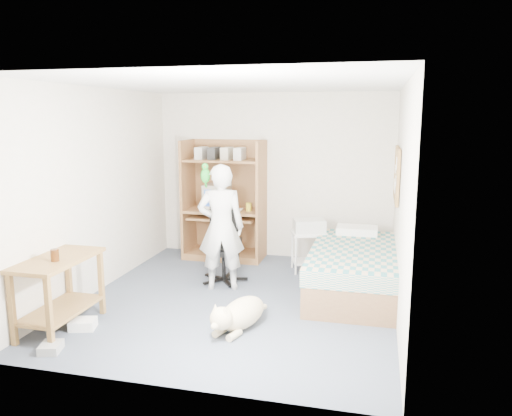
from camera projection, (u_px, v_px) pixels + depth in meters
The scene contains 21 objects.
floor at pixel (239, 300), 5.93m from camera, with size 4.00×4.00×0.00m, color #454D5E.
wall_back at pixel (274, 176), 7.61m from camera, with size 3.60×0.02×2.50m, color beige.
wall_right at pixel (401, 203), 5.28m from camera, with size 0.02×4.00×2.50m, color beige.
wall_left at pixel (97, 191), 6.12m from camera, with size 0.02×4.00×2.50m, color beige.
ceiling at pixel (237, 84), 5.47m from camera, with size 3.60×4.00×0.02m, color white.
computer_hutch at pixel (225, 205), 7.60m from camera, with size 1.20×0.63×1.80m.
bed at pixel (353, 269), 6.16m from camera, with size 1.02×2.02×0.66m.
side_desk at pixel (59, 282), 5.05m from camera, with size 0.50×1.00×0.75m.
corkboard at pixel (397, 174), 6.11m from camera, with size 0.04×0.94×0.66m.
office_chair at pixel (224, 256), 6.58m from camera, with size 0.54×0.54×0.95m.
person at pixel (221, 227), 6.19m from camera, with size 0.58×0.38×1.58m, color silver.
parrot at pixel (205, 174), 6.14m from camera, with size 0.12×0.20×0.32m.
dog at pixel (239, 314), 5.10m from camera, with size 0.51×0.97×0.37m.
printer_cart at pixel (309, 245), 6.97m from camera, with size 0.56×0.50×0.56m.
printer at pixel (309, 226), 6.92m from camera, with size 0.42×0.32×0.18m, color #BBBBB6.
crt_monitor at pixel (217, 196), 7.61m from camera, with size 0.41×0.43×0.36m.
keyboard at pixel (225, 217), 7.47m from camera, with size 0.45×0.16×0.03m, color beige.
pencil_cup at pixel (249, 207), 7.42m from camera, with size 0.08×0.08×0.12m, color yellow.
drink_glass at pixel (55, 255), 4.89m from camera, with size 0.08×0.08×0.12m, color #40200A.
floor_box_a at pixel (83, 324), 5.12m from camera, with size 0.25×0.20×0.10m, color white.
floor_box_b at pixel (51, 348), 4.62m from camera, with size 0.18×0.22×0.08m, color #A8A8A3.
Camera 1 is at (1.54, -5.42, 2.15)m, focal length 35.00 mm.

